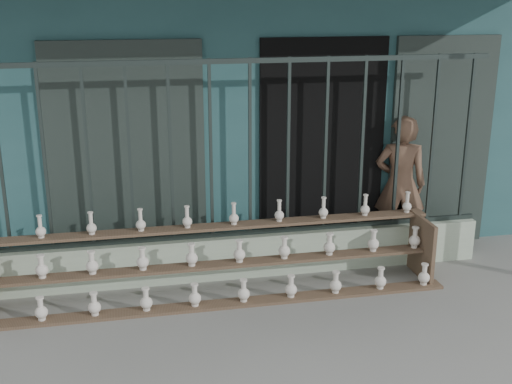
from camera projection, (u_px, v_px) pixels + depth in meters
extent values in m
plane|color=slate|center=(279.00, 336.00, 5.54)|extent=(60.00, 60.00, 0.00)
cube|color=#275154|center=(210.00, 84.00, 9.09)|extent=(7.00, 5.00, 3.20)
cube|color=black|center=(321.00, 148.00, 7.06)|extent=(1.40, 0.12, 2.40)
cube|color=#1F2A26|center=(127.00, 158.00, 6.62)|extent=(1.60, 0.08, 2.40)
cube|color=#1F2A26|center=(440.00, 143.00, 7.29)|extent=(1.20, 0.08, 2.40)
cube|color=#B4C8AB|center=(250.00, 254.00, 6.69)|extent=(5.00, 0.20, 0.45)
cube|color=#283330|center=(0.00, 161.00, 5.91)|extent=(0.03, 0.03, 1.80)
cube|color=#283330|center=(44.00, 159.00, 5.99)|extent=(0.03, 0.03, 1.80)
cube|color=#283330|center=(88.00, 157.00, 6.06)|extent=(0.03, 0.03, 1.80)
cube|color=#283330|center=(130.00, 155.00, 6.14)|extent=(0.03, 0.03, 1.80)
cube|color=#283330|center=(171.00, 153.00, 6.21)|extent=(0.03, 0.03, 1.80)
cube|color=#283330|center=(211.00, 151.00, 6.28)|extent=(0.03, 0.03, 1.80)
cube|color=#283330|center=(250.00, 150.00, 6.36)|extent=(0.03, 0.03, 1.80)
cube|color=#283330|center=(288.00, 148.00, 6.43)|extent=(0.03, 0.03, 1.80)
cube|color=#283330|center=(326.00, 146.00, 6.51)|extent=(0.03, 0.03, 1.80)
cube|color=#283330|center=(362.00, 144.00, 6.58)|extent=(0.03, 0.03, 1.80)
cube|color=#283330|center=(398.00, 143.00, 6.66)|extent=(0.03, 0.03, 1.80)
cube|color=#283330|center=(433.00, 141.00, 6.73)|extent=(0.03, 0.03, 1.80)
cube|color=#283330|center=(467.00, 139.00, 6.81)|extent=(0.03, 0.03, 1.80)
cube|color=#283330|center=(250.00, 61.00, 6.10)|extent=(5.00, 0.04, 0.05)
cube|color=#283330|center=(250.00, 232.00, 6.62)|extent=(5.00, 0.04, 0.05)
cube|color=brown|center=(220.00, 305.00, 6.07)|extent=(4.50, 0.18, 0.03)
cube|color=brown|center=(215.00, 265.00, 6.21)|extent=(4.50, 0.18, 0.03)
cube|color=brown|center=(211.00, 227.00, 6.36)|extent=(4.50, 0.18, 0.03)
cube|color=brown|center=(422.00, 248.00, 6.62)|extent=(0.04, 0.55, 0.64)
imported|color=brown|center=(400.00, 184.00, 7.19)|extent=(0.66, 0.54, 1.56)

